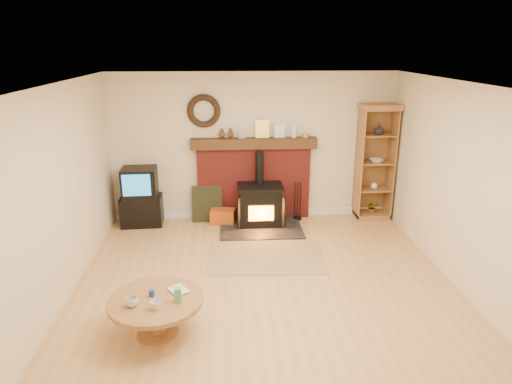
{
  "coord_description": "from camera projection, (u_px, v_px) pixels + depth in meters",
  "views": [
    {
      "loc": [
        -0.48,
        -5.14,
        3.05
      ],
      "look_at": [
        -0.07,
        1.0,
        1.03
      ],
      "focal_mm": 32.0,
      "sensor_mm": 36.0,
      "label": 1
    }
  ],
  "objects": [
    {
      "name": "coffee_table",
      "position": [
        156.0,
        305.0,
        4.92
      ],
      "size": [
        1.03,
        1.03,
        0.6
      ],
      "color": "olive",
      "rests_on": "ground"
    },
    {
      "name": "fire_tools",
      "position": [
        297.0,
        213.0,
        8.23
      ],
      "size": [
        0.16,
        0.16,
        0.7
      ],
      "color": "black",
      "rests_on": "ground"
    },
    {
      "name": "area_rug",
      "position": [
        266.0,
        256.0,
        6.83
      ],
      "size": [
        1.76,
        1.25,
        0.01
      ],
      "primitive_type": "cube",
      "rotation": [
        0.0,
        0.0,
        -0.05
      ],
      "color": "brown",
      "rests_on": "ground"
    },
    {
      "name": "tv_unit",
      "position": [
        141.0,
        198.0,
        7.92
      ],
      "size": [
        0.72,
        0.52,
        1.03
      ],
      "color": "black",
      "rests_on": "ground"
    },
    {
      "name": "wood_stove",
      "position": [
        260.0,
        206.0,
        7.91
      ],
      "size": [
        1.4,
        1.0,
        1.28
      ],
      "color": "black",
      "rests_on": "ground"
    },
    {
      "name": "chimney_breast",
      "position": [
        254.0,
        175.0,
        8.14
      ],
      "size": [
        2.2,
        0.22,
        1.78
      ],
      "color": "maroon",
      "rests_on": "ground"
    },
    {
      "name": "curio_cabinet",
      "position": [
        375.0,
        162.0,
        8.09
      ],
      "size": [
        0.66,
        0.48,
        2.07
      ],
      "color": "olive",
      "rests_on": "ground"
    },
    {
      "name": "room_shell",
      "position": [
        266.0,
        161.0,
        5.41
      ],
      "size": [
        5.02,
        5.52,
        2.61
      ],
      "color": "beige",
      "rests_on": "ground"
    },
    {
      "name": "leaning_painting",
      "position": [
        207.0,
        204.0,
        8.12
      ],
      "size": [
        0.54,
        0.14,
        0.64
      ],
      "primitive_type": "cube",
      "rotation": [
        -0.17,
        0.0,
        0.0
      ],
      "color": "black",
      "rests_on": "ground"
    },
    {
      "name": "ground",
      "position": [
        267.0,
        292.0,
        5.85
      ],
      "size": [
        5.5,
        5.5,
        0.0
      ],
      "primitive_type": "plane",
      "color": "tan",
      "rests_on": "ground"
    },
    {
      "name": "firelog_box",
      "position": [
        223.0,
        216.0,
        8.05
      ],
      "size": [
        0.46,
        0.33,
        0.26
      ],
      "primitive_type": "cube",
      "rotation": [
        0.0,
        0.0,
        -0.17
      ],
      "color": "#BF7409",
      "rests_on": "ground"
    }
  ]
}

